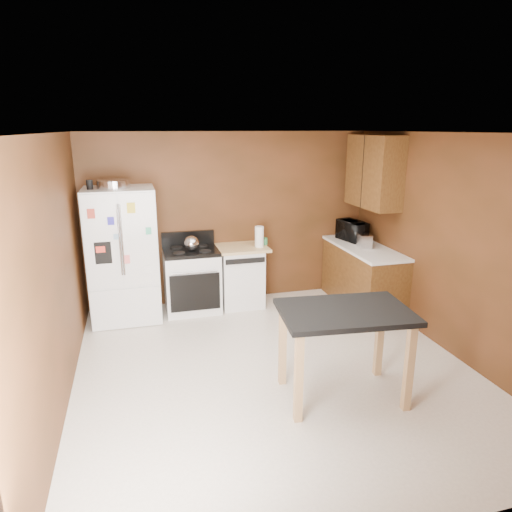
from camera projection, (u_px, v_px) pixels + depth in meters
name	position (u px, v px, depth m)	size (l,w,h in m)	color
floor	(274.00, 368.00, 5.00)	(4.50, 4.50, 0.00)	silver
ceiling	(277.00, 133.00, 4.32)	(4.50, 4.50, 0.00)	white
wall_back	(230.00, 218.00, 6.76)	(4.20, 4.20, 0.00)	#5E3018
wall_front	(394.00, 366.00, 2.57)	(4.20, 4.20, 0.00)	#5E3018
wall_left	(55.00, 276.00, 4.14)	(4.50, 4.50, 0.00)	#5E3018
wall_right	(451.00, 246.00, 5.19)	(4.50, 4.50, 0.00)	#5E3018
roasting_pan	(113.00, 184.00, 5.82)	(0.42, 0.42, 0.11)	silver
pen_cup	(90.00, 185.00, 5.71)	(0.08, 0.08, 0.12)	black
kettle	(191.00, 243.00, 6.30)	(0.21, 0.21, 0.21)	silver
paper_towel	(259.00, 237.00, 6.54)	(0.13, 0.13, 0.30)	white
green_canister	(264.00, 241.00, 6.69)	(0.09, 0.09, 0.10)	#3A9656
toaster	(364.00, 241.00, 6.49)	(0.16, 0.26, 0.19)	silver
microwave	(352.00, 231.00, 6.89)	(0.49, 0.33, 0.27)	black
refrigerator	(123.00, 255.00, 6.11)	(0.90, 0.80, 1.80)	white
gas_range	(192.00, 279.00, 6.51)	(0.76, 0.68, 1.10)	white
dishwasher	(241.00, 275.00, 6.71)	(0.78, 0.63, 0.89)	white
right_cabinets	(366.00, 245.00, 6.59)	(0.63, 1.58, 2.45)	brown
island	(344.00, 324.00, 4.30)	(1.29, 0.92, 0.91)	black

